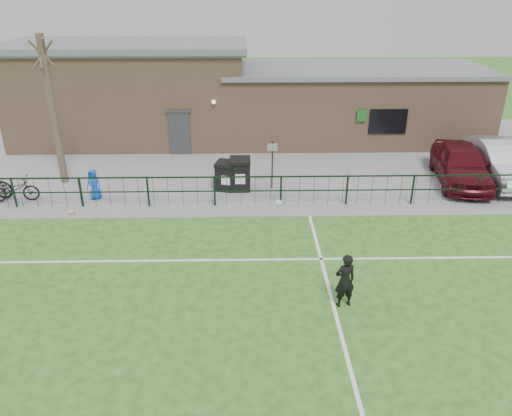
{
  "coord_description": "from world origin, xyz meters",
  "views": [
    {
      "loc": [
        -0.28,
        -9.26,
        8.02
      ],
      "look_at": [
        0.0,
        5.0,
        1.3
      ],
      "focal_mm": 35.0,
      "sensor_mm": 36.0,
      "label": 1
    }
  ],
  "objects_px": {
    "car_maroon": "(461,164)",
    "wheelie_bin_right": "(240,175)",
    "sign_post": "(272,165)",
    "car_silver": "(501,161)",
    "wheelie_bin_left": "(226,176)",
    "ball_ground": "(71,212)",
    "bare_tree": "(53,112)",
    "spectator_child": "(94,184)",
    "bicycle_c": "(14,189)"
  },
  "relations": [
    {
      "from": "car_maroon",
      "to": "wheelie_bin_right",
      "type": "bearing_deg",
      "value": -167.41
    },
    {
      "from": "sign_post",
      "to": "wheelie_bin_right",
      "type": "bearing_deg",
      "value": -177.78
    },
    {
      "from": "car_silver",
      "to": "wheelie_bin_right",
      "type": "bearing_deg",
      "value": -171.91
    },
    {
      "from": "wheelie_bin_left",
      "to": "ball_ground",
      "type": "height_order",
      "value": "wheelie_bin_left"
    },
    {
      "from": "wheelie_bin_left",
      "to": "car_maroon",
      "type": "bearing_deg",
      "value": 16.23
    },
    {
      "from": "car_maroon",
      "to": "ball_ground",
      "type": "xyz_separation_m",
      "value": [
        -15.39,
        -2.81,
        -0.71
      ]
    },
    {
      "from": "sign_post",
      "to": "car_silver",
      "type": "xyz_separation_m",
      "value": [
        9.71,
        0.74,
        -0.18
      ]
    },
    {
      "from": "wheelie_bin_left",
      "to": "car_silver",
      "type": "relative_size",
      "value": 0.22
    },
    {
      "from": "wheelie_bin_right",
      "to": "car_silver",
      "type": "height_order",
      "value": "car_silver"
    },
    {
      "from": "sign_post",
      "to": "ball_ground",
      "type": "relative_size",
      "value": 8.25
    },
    {
      "from": "bare_tree",
      "to": "spectator_child",
      "type": "height_order",
      "value": "bare_tree"
    },
    {
      "from": "wheelie_bin_left",
      "to": "bicycle_c",
      "type": "xyz_separation_m",
      "value": [
        -8.11,
        -1.06,
        -0.05
      ]
    },
    {
      "from": "wheelie_bin_left",
      "to": "ball_ground",
      "type": "distance_m",
      "value": 6.06
    },
    {
      "from": "wheelie_bin_right",
      "to": "spectator_child",
      "type": "relative_size",
      "value": 0.99
    },
    {
      "from": "wheelie_bin_right",
      "to": "ball_ground",
      "type": "distance_m",
      "value": 6.61
    },
    {
      "from": "car_silver",
      "to": "spectator_child",
      "type": "relative_size",
      "value": 4.07
    },
    {
      "from": "wheelie_bin_left",
      "to": "bicycle_c",
      "type": "relative_size",
      "value": 0.58
    },
    {
      "from": "bare_tree",
      "to": "bicycle_c",
      "type": "distance_m",
      "value": 3.41
    },
    {
      "from": "wheelie_bin_left",
      "to": "sign_post",
      "type": "xyz_separation_m",
      "value": [
        1.88,
        0.06,
        0.46
      ]
    },
    {
      "from": "wheelie_bin_right",
      "to": "ball_ground",
      "type": "height_order",
      "value": "wheelie_bin_right"
    },
    {
      "from": "spectator_child",
      "to": "ball_ground",
      "type": "xyz_separation_m",
      "value": [
        -0.53,
        -1.37,
        -0.51
      ]
    },
    {
      "from": "bicycle_c",
      "to": "spectator_child",
      "type": "distance_m",
      "value": 3.04
    },
    {
      "from": "wheelie_bin_left",
      "to": "car_silver",
      "type": "bearing_deg",
      "value": 16.98
    },
    {
      "from": "sign_post",
      "to": "bicycle_c",
      "type": "xyz_separation_m",
      "value": [
        -9.99,
        -1.11,
        -0.51
      ]
    },
    {
      "from": "bicycle_c",
      "to": "spectator_child",
      "type": "relative_size",
      "value": 1.52
    },
    {
      "from": "bare_tree",
      "to": "ball_ground",
      "type": "relative_size",
      "value": 24.74
    },
    {
      "from": "car_silver",
      "to": "bicycle_c",
      "type": "xyz_separation_m",
      "value": [
        -19.7,
        -1.85,
        -0.33
      ]
    },
    {
      "from": "car_silver",
      "to": "spectator_child",
      "type": "xyz_separation_m",
      "value": [
        -16.67,
        -1.7,
        -0.21
      ]
    },
    {
      "from": "bicycle_c",
      "to": "ball_ground",
      "type": "height_order",
      "value": "bicycle_c"
    },
    {
      "from": "bicycle_c",
      "to": "wheelie_bin_right",
      "type": "bearing_deg",
      "value": -89.76
    },
    {
      "from": "spectator_child",
      "to": "car_silver",
      "type": "bearing_deg",
      "value": 20.33
    },
    {
      "from": "spectator_child",
      "to": "ball_ground",
      "type": "distance_m",
      "value": 1.55
    },
    {
      "from": "spectator_child",
      "to": "car_maroon",
      "type": "bearing_deg",
      "value": 20.06
    },
    {
      "from": "wheelie_bin_right",
      "to": "ball_ground",
      "type": "relative_size",
      "value": 4.96
    },
    {
      "from": "spectator_child",
      "to": "bare_tree",
      "type": "bearing_deg",
      "value": 149.27
    },
    {
      "from": "car_silver",
      "to": "bicycle_c",
      "type": "relative_size",
      "value": 2.68
    },
    {
      "from": "sign_post",
      "to": "wheelie_bin_left",
      "type": "bearing_deg",
      "value": -178.27
    },
    {
      "from": "bare_tree",
      "to": "wheelie_bin_left",
      "type": "distance_m",
      "value": 7.35
    },
    {
      "from": "wheelie_bin_left",
      "to": "sign_post",
      "type": "height_order",
      "value": "sign_post"
    },
    {
      "from": "car_maroon",
      "to": "bicycle_c",
      "type": "relative_size",
      "value": 2.57
    },
    {
      "from": "ball_ground",
      "to": "sign_post",
      "type": "bearing_deg",
      "value": 17.28
    },
    {
      "from": "car_maroon",
      "to": "ball_ground",
      "type": "relative_size",
      "value": 19.68
    },
    {
      "from": "bicycle_c",
      "to": "spectator_child",
      "type": "bearing_deg",
      "value": -93.76
    },
    {
      "from": "sign_post",
      "to": "ball_ground",
      "type": "bearing_deg",
      "value": -162.72
    },
    {
      "from": "bicycle_c",
      "to": "spectator_child",
      "type": "xyz_separation_m",
      "value": [
        3.03,
        0.16,
        0.12
      ]
    },
    {
      "from": "wheelie_bin_left",
      "to": "car_maroon",
      "type": "xyz_separation_m",
      "value": [
        9.78,
        0.54,
        0.27
      ]
    },
    {
      "from": "bare_tree",
      "to": "car_silver",
      "type": "bearing_deg",
      "value": -0.34
    },
    {
      "from": "sign_post",
      "to": "bicycle_c",
      "type": "bearing_deg",
      "value": -173.64
    },
    {
      "from": "wheelie_bin_right",
      "to": "car_maroon",
      "type": "height_order",
      "value": "car_maroon"
    },
    {
      "from": "car_maroon",
      "to": "spectator_child",
      "type": "distance_m",
      "value": 14.93
    }
  ]
}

